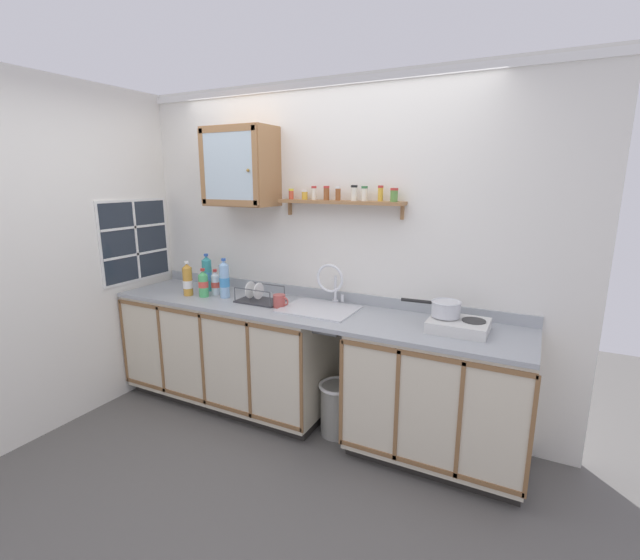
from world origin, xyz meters
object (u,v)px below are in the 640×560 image
object	(u,v)px
bottle_water_blue_0	(224,280)
bottle_detergent_teal_2	(207,274)
sink	(321,310)
bottle_juice_amber_3	(188,280)
saucepan	(445,308)
mug	(280,301)
trash_bin	(338,408)
bottle_water_clear_1	(216,283)
bottle_soda_green_4	(203,284)
dish_rack	(259,298)
hot_plate_stove	(458,325)
wall_cabinet	(241,167)

from	to	relation	value
bottle_water_blue_0	bottle_detergent_teal_2	world-z (taller)	same
sink	bottle_juice_amber_3	world-z (taller)	sink
saucepan	mug	distance (m)	1.20
mug	trash_bin	bearing A→B (deg)	1.42
saucepan	bottle_water_clear_1	size ratio (longest dim) A/B	1.79
bottle_water_blue_0	bottle_water_clear_1	world-z (taller)	bottle_water_blue_0
bottle_water_blue_0	bottle_soda_green_4	world-z (taller)	bottle_water_blue_0
trash_bin	bottle_water_clear_1	bearing A→B (deg)	176.98
sink	mug	bearing A→B (deg)	-162.44
bottle_juice_amber_3	bottle_soda_green_4	bearing A→B (deg)	8.87
bottle_water_blue_0	dish_rack	size ratio (longest dim) A/B	0.91
bottle_water_clear_1	saucepan	bearing A→B (deg)	0.60
dish_rack	trash_bin	bearing A→B (deg)	-3.27
bottle_water_clear_1	bottle_soda_green_4	distance (m)	0.11
bottle_detergent_teal_2	trash_bin	size ratio (longest dim) A/B	0.81
hot_plate_stove	bottle_detergent_teal_2	size ratio (longest dim) A/B	1.14
bottle_water_clear_1	bottle_juice_amber_3	distance (m)	0.23
bottle_detergent_teal_2	bottle_soda_green_4	distance (m)	0.20
sink	wall_cabinet	xyz separation A→B (m)	(-0.76, 0.11, 1.03)
hot_plate_stove	dish_rack	distance (m)	1.51
bottle_juice_amber_3	mug	xyz separation A→B (m)	(0.85, 0.05, -0.08)
bottle_detergent_teal_2	dish_rack	distance (m)	0.61
bottle_detergent_teal_2	wall_cabinet	world-z (taller)	wall_cabinet
trash_bin	saucepan	bearing A→B (deg)	6.41
bottle_soda_green_4	dish_rack	bearing A→B (deg)	9.02
bottle_soda_green_4	wall_cabinet	size ratio (longest dim) A/B	0.39
hot_plate_stove	bottle_juice_amber_3	size ratio (longest dim) A/B	1.28
bottle_water_blue_0	mug	xyz separation A→B (m)	(0.54, -0.04, -0.10)
wall_cabinet	trash_bin	size ratio (longest dim) A/B	1.53
trash_bin	dish_rack	bearing A→B (deg)	176.73
bottle_water_clear_1	bottle_detergent_teal_2	bearing A→B (deg)	154.67
bottle_soda_green_4	hot_plate_stove	bearing A→B (deg)	2.72
bottle_water_blue_0	bottle_soda_green_4	xyz separation A→B (m)	(-0.17, -0.06, -0.04)
bottle_juice_amber_3	mug	distance (m)	0.86
bottle_juice_amber_3	dish_rack	bearing A→B (deg)	8.99
dish_rack	bottle_juice_amber_3	bearing A→B (deg)	-171.01
dish_rack	trash_bin	world-z (taller)	dish_rack
saucepan	bottle_detergent_teal_2	size ratio (longest dim) A/B	1.20
saucepan	bottle_juice_amber_3	xyz separation A→B (m)	(-2.04, -0.14, -0.01)
bottle_juice_amber_3	saucepan	bearing A→B (deg)	3.89
bottle_soda_green_4	trash_bin	xyz separation A→B (m)	(1.19, 0.04, -0.82)
bottle_juice_amber_3	trash_bin	world-z (taller)	bottle_juice_amber_3
bottle_juice_amber_3	trash_bin	size ratio (longest dim) A/B	0.72
hot_plate_stove	mug	world-z (taller)	mug
hot_plate_stove	mug	distance (m)	1.28
hot_plate_stove	bottle_soda_green_4	bearing A→B (deg)	-177.28
bottle_water_blue_0	wall_cabinet	bearing A→B (deg)	65.40
saucepan	bottle_detergent_teal_2	xyz separation A→B (m)	(-2.00, 0.05, 0.02)
bottle_water_blue_0	hot_plate_stove	bearing A→B (deg)	1.08
bottle_water_clear_1	mug	xyz separation A→B (m)	(0.67, -0.07, -0.05)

